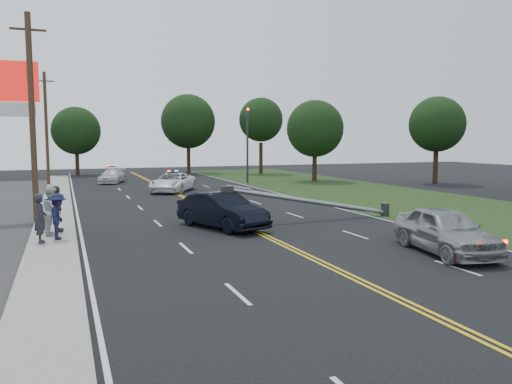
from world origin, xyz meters
name	(u,v)px	position (x,y,z in m)	size (l,w,h in m)	color
ground	(324,264)	(0.00, 0.00, 0.00)	(120.00, 120.00, 0.00)	black
sidewalk	(54,228)	(-8.40, 10.00, 0.06)	(1.80, 70.00, 0.12)	gray
grass_verge	(439,206)	(13.50, 10.00, 0.01)	(12.00, 80.00, 0.01)	black
centerline_yellow	(230,219)	(0.00, 10.00, 0.01)	(0.36, 80.00, 0.00)	gold
pylon_sign	(5,101)	(-10.50, 14.00, 6.00)	(3.20, 0.35, 8.00)	gray
traffic_signal	(247,138)	(8.30, 30.00, 4.21)	(0.28, 0.41, 7.05)	#2D2D30
fallen_streetlight	(321,202)	(4.19, 8.00, 0.92)	(9.36, 0.44, 1.91)	#2D2D30
utility_pole_mid	(32,118)	(-9.20, 12.00, 5.08)	(1.60, 0.28, 10.00)	#382619
utility_pole_far	(46,128)	(-9.20, 34.00, 5.08)	(1.60, 0.28, 10.00)	#382619
tree_6	(76,131)	(-6.43, 46.76, 5.09)	(5.45, 5.45, 7.83)	black
tree_7	(188,121)	(6.40, 45.78, 6.28)	(6.56, 6.56, 9.57)	black
tree_8	(261,120)	(14.20, 41.41, 6.41)	(5.22, 5.22, 9.05)	black
tree_9	(315,129)	(15.14, 29.47, 5.14)	(5.55, 5.55, 7.93)	black
tree_13	(437,124)	(24.09, 22.71, 5.46)	(5.04, 5.04, 8.00)	black
crashed_sedan	(222,211)	(-1.14, 7.64, 0.82)	(1.73, 4.97, 1.64)	black
waiting_sedan	(445,231)	(4.83, -0.16, 0.83)	(1.96, 4.86, 1.66)	gray
emergency_a	(173,182)	(0.06, 24.56, 0.74)	(2.46, 5.34, 1.48)	white
emergency_b	(112,176)	(-3.67, 34.53, 0.65)	(1.81, 4.46, 1.29)	silver
bystander_a	(40,218)	(-8.79, 6.42, 1.07)	(0.70, 0.46, 1.91)	#27272F
bystander_b	(52,211)	(-8.40, 8.11, 1.12)	(0.97, 0.76, 2.00)	silver
bystander_c	(58,216)	(-8.17, 6.92, 1.05)	(1.20, 0.69, 1.85)	#18193D
bystander_d	(57,209)	(-8.24, 8.70, 1.12)	(1.17, 0.49, 2.00)	#514741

